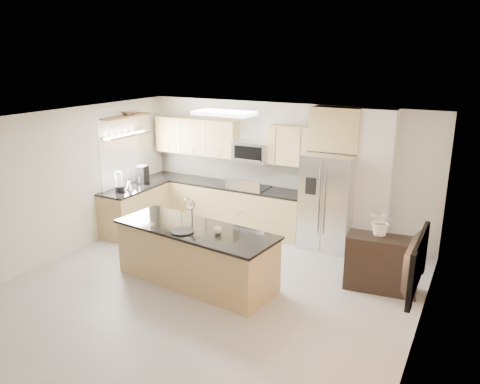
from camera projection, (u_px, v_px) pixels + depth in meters
The scene contains 26 objects.
floor at pixel (195, 300), 6.91m from camera, with size 6.50×6.50×0.00m, color #ACA8A4.
ceiling at pixel (190, 125), 6.17m from camera, with size 6.00×6.50×0.02m, color silver.
wall_back at pixel (284, 169), 9.29m from camera, with size 6.00×0.02×2.60m, color beige.
wall_left at pixel (44, 189), 7.90m from camera, with size 0.02×6.50×2.60m, color beige.
wall_right at pixel (418, 261), 5.18m from camera, with size 0.02×6.50×2.60m, color beige.
back_counter at pixel (223, 204), 9.81m from camera, with size 3.55×0.66×1.44m.
left_counter at pixel (135, 209), 9.55m from camera, with size 0.66×1.50×0.92m.
range at pixel (249, 209), 9.52m from camera, with size 0.76×0.64×1.14m.
upper_cabinets at pixel (223, 139), 9.59m from camera, with size 3.50×0.33×0.75m.
microwave at pixel (252, 152), 9.29m from camera, with size 0.76×0.40×0.40m.
refrigerator at pixel (328, 201), 8.61m from camera, with size 0.92×0.78×1.78m.
partition_column at pixel (375, 182), 8.34m from camera, with size 0.60×0.30×2.60m, color silver.
window at pixel (119, 150), 9.35m from camera, with size 0.04×1.15×1.65m.
shelf_lower at pixel (127, 135), 9.29m from camera, with size 0.30×1.20×0.04m, color olive.
shelf_upper at pixel (125, 116), 9.19m from camera, with size 0.30×1.20×0.04m, color olive.
ceiling_fixture at pixel (224, 113), 7.71m from camera, with size 1.00×0.50×0.06m, color white.
island at pixel (196, 255), 7.36m from camera, with size 2.73×1.24×1.34m.
credenza at pixel (382, 264), 7.13m from camera, with size 1.07×0.45×0.86m, color black.
cup at pixel (218, 230), 7.00m from camera, with size 0.12×0.12×0.10m, color white.
platter at pixel (182, 231), 7.07m from camera, with size 0.36×0.36×0.02m, color black.
blender at pixel (119, 183), 9.03m from camera, with size 0.18×0.18×0.41m.
kettle at pixel (129, 184), 9.22m from camera, with size 0.19×0.19×0.24m.
coffee_maker at pixel (142, 175), 9.64m from camera, with size 0.24×0.27×0.37m.
bowl at pixel (129, 112), 9.27m from camera, with size 0.39×0.39×0.10m, color silver.
flower_vase at pixel (383, 215), 7.01m from camera, with size 0.59×0.51×0.65m, color white.
television at pixel (407, 262), 5.04m from camera, with size 1.08×0.14×0.62m, color black.
Camera 1 is at (3.50, -5.12, 3.50)m, focal length 35.00 mm.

